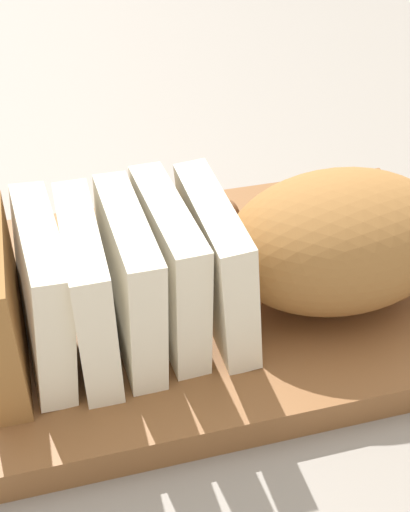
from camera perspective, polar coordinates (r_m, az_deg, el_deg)
The scene contains 7 objects.
ground_plane at distance 0.56m, azimuth 0.00°, elevation -4.42°, with size 3.00×3.00×0.00m, color gray.
cutting_board at distance 0.55m, azimuth 0.00°, elevation -3.50°, with size 0.43×0.27×0.02m, color brown.
bread_loaf at distance 0.49m, azimuth 2.85°, elevation -0.19°, with size 0.34×0.14×0.10m.
bread_knife at distance 0.58m, azimuth -3.62°, elevation 1.20°, with size 0.29×0.12×0.02m.
crumb_near_knife at distance 0.56m, azimuth -0.08°, elevation -1.14°, with size 0.00×0.00×0.00m, color #A8753D.
crumb_near_loaf at distance 0.57m, azimuth -2.96°, elevation -0.68°, with size 0.00×0.00×0.00m, color #A8753D.
crumb_stray_left at distance 0.51m, azimuth 2.72°, elevation -5.74°, with size 0.01×0.01×0.01m, color #A8753D.
Camera 1 is at (0.09, 0.41, 0.36)m, focal length 49.99 mm.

